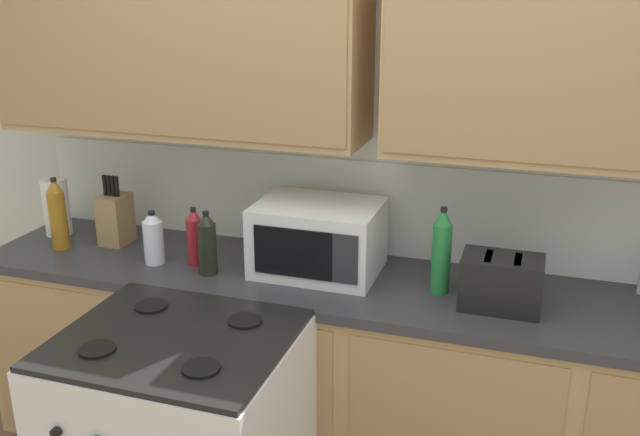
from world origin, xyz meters
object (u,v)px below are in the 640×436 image
at_px(bottle_red, 195,237).
at_px(bottle_dark, 207,244).
at_px(microwave, 318,238).
at_px(bottle_clear, 153,238).
at_px(bottle_green, 442,251).
at_px(knife_block, 115,218).
at_px(bottle_amber, 58,214).
at_px(toaster, 501,282).
at_px(paper_towel_roll, 56,207).

height_order(bottle_red, bottle_dark, bottle_dark).
height_order(microwave, bottle_red, microwave).
bearing_deg(bottle_dark, bottle_clear, 173.24).
height_order(microwave, bottle_green, bottle_green).
bearing_deg(knife_block, microwave, -1.27).
bearing_deg(bottle_clear, bottle_red, 12.69).
height_order(microwave, knife_block, knife_block).
bearing_deg(bottle_clear, bottle_amber, 177.45).
height_order(toaster, bottle_clear, bottle_clear).
xyz_separation_m(bottle_red, bottle_dark, (0.09, -0.07, 0.01)).
xyz_separation_m(toaster, bottle_dark, (-1.12, -0.05, 0.03)).
relative_size(knife_block, bottle_clear, 1.39).
bearing_deg(bottle_amber, bottle_red, 1.49).
xyz_separation_m(microwave, bottle_clear, (-0.66, -0.13, -0.03)).
xyz_separation_m(bottle_green, bottle_red, (-0.99, -0.04, -0.04)).
height_order(paper_towel_roll, bottle_red, paper_towel_roll).
distance_m(microwave, bottle_dark, 0.43).
height_order(toaster, bottle_green, bottle_green).
bearing_deg(bottle_clear, toaster, 0.78).
distance_m(toaster, bottle_amber, 1.85).
bearing_deg(bottle_red, bottle_dark, -36.72).
height_order(toaster, paper_towel_roll, paper_towel_roll).
bearing_deg(toaster, bottle_dark, -177.47).
distance_m(microwave, knife_block, 0.94).
distance_m(bottle_amber, bottle_dark, 0.74).
height_order(paper_towel_roll, bottle_green, bottle_green).
relative_size(microwave, bottle_amber, 1.52).
bearing_deg(bottle_green, bottle_amber, -177.93).
bearing_deg(bottle_amber, toaster, -0.08).
xyz_separation_m(paper_towel_roll, bottle_dark, (0.86, -0.20, -0.00)).
bearing_deg(knife_block, bottle_red, -14.10).
distance_m(paper_towel_roll, bottle_dark, 0.88).
bearing_deg(paper_towel_roll, bottle_green, -2.82).
distance_m(paper_towel_roll, bottle_amber, 0.19).
height_order(paper_towel_roll, bottle_amber, bottle_amber).
bearing_deg(bottle_amber, microwave, 5.41).
height_order(toaster, bottle_amber, bottle_amber).
relative_size(microwave, bottle_green, 1.45).
xyz_separation_m(bottle_red, bottle_clear, (-0.17, -0.04, -0.01)).
xyz_separation_m(knife_block, bottle_red, (0.45, -0.11, 0.00)).
bearing_deg(bottle_red, microwave, 10.40).
distance_m(toaster, bottle_dark, 1.12).
xyz_separation_m(toaster, bottle_amber, (-1.85, 0.00, 0.06)).
distance_m(paper_towel_roll, bottle_green, 1.75).
xyz_separation_m(toaster, paper_towel_roll, (-1.97, 0.15, 0.03)).
distance_m(toaster, bottle_clear, 1.38).
bearing_deg(bottle_amber, bottle_green, 2.07).
bearing_deg(bottle_dark, knife_block, 161.43).
bearing_deg(bottle_dark, bottle_red, 143.28).
distance_m(toaster, knife_block, 1.66).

